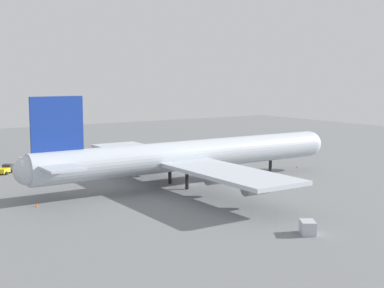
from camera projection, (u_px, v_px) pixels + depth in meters
name	position (u px, v px, depth m)	size (l,w,h in m)	color
ground_plane	(192.00, 184.00, 106.72)	(284.34, 284.34, 0.00)	slate
cargo_airplane	(190.00, 156.00, 105.66)	(71.09, 61.11, 18.34)	silver
maintenance_van	(5.00, 169.00, 118.72)	(4.48, 4.59, 1.94)	#333338
catering_truck	(170.00, 161.00, 129.15)	(4.26, 3.74, 1.98)	#4C8C4C
pushback_tractor	(124.00, 157.00, 136.04)	(3.56, 4.74, 2.18)	silver
cargo_container_fore	(308.00, 227.00, 72.90)	(3.17, 3.40, 1.85)	#B7BCC6
safety_cone_nose	(297.00, 167.00, 126.35)	(0.41, 0.41, 0.58)	orange
safety_cone_tail	(37.00, 205.00, 88.17)	(0.41, 0.41, 0.59)	orange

